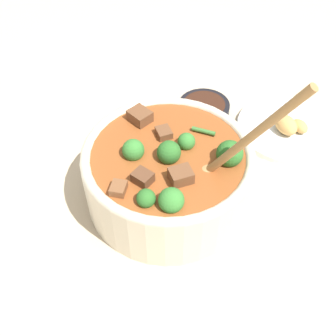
# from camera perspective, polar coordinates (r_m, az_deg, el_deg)

# --- Properties ---
(ground_plane) EXTENTS (4.00, 4.00, 0.00)m
(ground_plane) POSITION_cam_1_polar(r_m,az_deg,el_deg) (0.72, 0.00, -3.82)
(ground_plane) COLOR #C6B293
(stew_bowl) EXTENTS (0.28, 0.27, 0.29)m
(stew_bowl) POSITION_cam_1_polar(r_m,az_deg,el_deg) (0.67, 0.04, -0.49)
(stew_bowl) COLOR beige
(stew_bowl) RESTS_ON ground_plane
(condiment_bowl) EXTENTS (0.10, 0.10, 0.04)m
(condiment_bowl) POSITION_cam_1_polar(r_m,az_deg,el_deg) (0.84, 4.85, 7.71)
(condiment_bowl) COLOR black
(condiment_bowl) RESTS_ON ground_plane
(food_plate) EXTENTS (0.19, 0.19, 0.04)m
(food_plate) POSITION_cam_1_polar(r_m,az_deg,el_deg) (0.86, 15.80, 5.25)
(food_plate) COLOR white
(food_plate) RESTS_ON ground_plane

